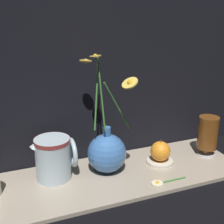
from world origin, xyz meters
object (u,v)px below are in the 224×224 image
at_px(vase_with_flowers, 107,152).
at_px(tea_glass, 208,134).
at_px(orange_fruit, 160,151).
at_px(ceramic_pitcher, 54,157).

distance_m(vase_with_flowers, tea_glass, 0.38).
relative_size(tea_glass, orange_fruit, 1.89).
bearing_deg(vase_with_flowers, ceramic_pitcher, 172.56).
relative_size(ceramic_pitcher, orange_fruit, 1.87).
bearing_deg(vase_with_flowers, orange_fruit, -4.98).
height_order(ceramic_pitcher, orange_fruit, ceramic_pitcher).
distance_m(ceramic_pitcher, tea_glass, 0.55).
relative_size(vase_with_flowers, tea_glass, 2.67).
distance_m(vase_with_flowers, orange_fruit, 0.19).
bearing_deg(tea_glass, vase_with_flowers, 176.73).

